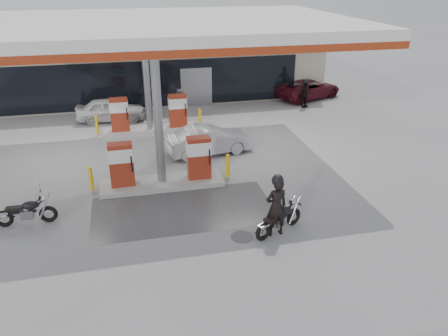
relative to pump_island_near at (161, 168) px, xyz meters
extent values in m
plane|color=gray|center=(0.00, -2.00, -0.71)|extent=(90.00, 90.00, 0.00)
cube|color=#4C4C4F|center=(0.50, -2.00, -0.71)|extent=(6.00, 3.00, 0.00)
cylinder|color=#38383A|center=(2.00, -4.00, -0.71)|extent=(0.70, 0.70, 0.01)
cube|color=#B8AF9A|center=(0.00, 14.00, 1.29)|extent=(22.00, 8.00, 4.00)
cube|color=black|center=(0.00, 9.97, 0.69)|extent=(18.00, 0.10, 2.60)
cube|color=maroon|center=(0.00, 9.90, 2.79)|extent=(22.00, 0.25, 1.00)
cube|color=navy|center=(7.00, 9.85, 2.79)|extent=(3.50, 0.12, 0.80)
cube|color=gray|center=(3.00, 9.93, 0.39)|extent=(1.80, 0.14, 2.20)
cube|color=silver|center=(0.00, 3.00, 4.59)|extent=(16.00, 10.00, 0.60)
cube|color=maroon|center=(0.00, -1.95, 4.41)|extent=(16.00, 0.12, 0.24)
cube|color=maroon|center=(0.00, 7.95, 4.41)|extent=(16.00, 0.12, 0.24)
cylinder|color=gray|center=(0.00, 0.00, 1.88)|extent=(0.32, 0.32, 5.00)
cylinder|color=gray|center=(0.00, 6.00, 1.88)|extent=(0.32, 0.32, 5.00)
cube|color=#9E9E99|center=(0.00, 0.00, -0.62)|extent=(4.50, 1.30, 0.18)
cube|color=maroon|center=(-1.40, 0.00, 0.27)|extent=(0.85, 0.48, 1.60)
cube|color=maroon|center=(1.40, 0.00, 0.27)|extent=(0.85, 0.48, 1.60)
cube|color=silver|center=(-1.40, 0.00, 0.67)|extent=(0.88, 0.52, 0.50)
cube|color=silver|center=(1.40, 0.00, 0.67)|extent=(0.88, 0.52, 0.50)
cylinder|color=#E0AF0C|center=(-2.50, 0.00, -0.17)|extent=(0.14, 0.14, 0.90)
cylinder|color=#E0AF0C|center=(2.50, 0.00, -0.17)|extent=(0.14, 0.14, 0.90)
cube|color=#9E9E99|center=(0.00, 6.00, -0.62)|extent=(4.50, 1.30, 0.18)
cube|color=maroon|center=(-1.40, 6.00, 0.27)|extent=(0.85, 0.48, 1.60)
cube|color=maroon|center=(1.40, 6.00, 0.27)|extent=(0.85, 0.48, 1.60)
cube|color=silver|center=(-1.40, 6.00, 0.67)|extent=(0.88, 0.52, 0.50)
cube|color=silver|center=(1.40, 6.00, 0.67)|extent=(0.88, 0.52, 0.50)
cylinder|color=#E0AF0C|center=(-2.50, 6.00, -0.17)|extent=(0.14, 0.14, 0.90)
cylinder|color=#E0AF0C|center=(2.50, 6.00, -0.17)|extent=(0.14, 0.14, 0.90)
torus|color=black|center=(3.73, -3.69, -0.42)|extent=(0.58, 0.38, 0.58)
torus|color=black|center=(2.55, -4.30, -0.42)|extent=(0.58, 0.38, 0.58)
cube|color=gray|center=(3.18, -3.98, -0.34)|extent=(0.45, 0.38, 0.29)
cube|color=black|center=(3.05, -4.04, -0.25)|extent=(0.82, 0.48, 0.08)
ellipsoid|color=black|center=(3.30, -3.91, -0.04)|extent=(0.62, 0.52, 0.27)
cube|color=black|center=(2.88, -4.13, -0.09)|extent=(0.58, 0.45, 0.10)
cylinder|color=silver|center=(3.56, -3.78, 0.25)|extent=(0.37, 0.67, 0.03)
sphere|color=silver|center=(3.66, -3.73, 0.14)|extent=(0.17, 0.17, 0.17)
cylinder|color=silver|center=(2.69, -4.08, -0.44)|extent=(0.81, 0.46, 0.08)
imported|color=black|center=(3.00, -4.07, 0.23)|extent=(0.73, 0.53, 1.88)
torus|color=black|center=(-3.75, -1.79, -0.43)|extent=(0.57, 0.14, 0.57)
torus|color=black|center=(-5.06, -1.79, -0.43)|extent=(0.57, 0.14, 0.57)
cube|color=gray|center=(-4.37, -1.79, -0.35)|extent=(0.38, 0.23, 0.28)
cube|color=black|center=(-4.51, -1.79, -0.25)|extent=(0.85, 0.10, 0.08)
ellipsoid|color=black|center=(-4.23, -1.79, -0.05)|extent=(0.53, 0.31, 0.27)
cube|color=black|center=(-4.70, -1.79, -0.10)|extent=(0.52, 0.23, 0.09)
cylinder|color=silver|center=(-3.94, -1.79, 0.24)|extent=(0.04, 0.72, 0.03)
sphere|color=silver|center=(-3.83, -1.79, 0.12)|extent=(0.17, 0.17, 0.17)
cylinder|color=silver|center=(-4.84, -1.65, -0.44)|extent=(0.85, 0.08, 0.08)
imported|color=silver|center=(-1.87, 8.20, -0.11)|extent=(3.60, 1.57, 1.21)
imported|color=slate|center=(1.70, 7.00, 0.18)|extent=(0.89, 1.02, 1.79)
imported|color=#ABADB3|center=(2.30, 2.64, -0.10)|extent=(3.84, 1.82, 1.22)
imported|color=#54121F|center=(10.00, 10.00, -0.11)|extent=(4.75, 3.50, 1.20)
imported|color=black|center=(9.00, 8.20, 0.08)|extent=(1.00, 0.72, 1.57)
camera|label=1|loc=(-1.02, -14.65, 6.65)|focal=35.00mm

